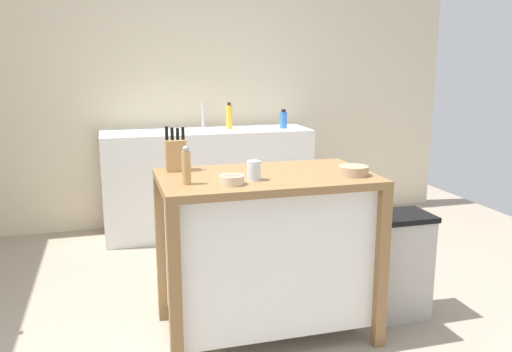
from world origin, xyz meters
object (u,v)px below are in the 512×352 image
(drinking_cup, at_px, (254,170))
(trash_bin, at_px, (397,265))
(bottle_dish_soap, at_px, (283,120))
(sink_faucet, at_px, (203,116))
(bowl_ceramic_wide, at_px, (353,170))
(pepper_grinder, at_px, (186,166))
(knife_block, at_px, (175,154))
(kitchen_island, at_px, (266,246))
(bottle_spray_cleaner, at_px, (229,117))
(bowl_stoneware_deep, at_px, (232,180))

(drinking_cup, height_order, trash_bin, drinking_cup)
(bottle_dish_soap, bearing_deg, sink_faucet, 162.28)
(bowl_ceramic_wide, height_order, pepper_grinder, pepper_grinder)
(pepper_grinder, height_order, trash_bin, pepper_grinder)
(knife_block, distance_m, bowl_ceramic_wide, 0.96)
(kitchen_island, xyz_separation_m, bottle_dish_soap, (0.71, 1.81, 0.48))
(drinking_cup, distance_m, pepper_grinder, 0.34)
(pepper_grinder, height_order, bottle_spray_cleaner, bottle_spray_cleaner)
(bowl_ceramic_wide, distance_m, trash_bin, 0.73)
(bottle_spray_cleaner, bearing_deg, knife_block, -112.22)
(drinking_cup, distance_m, bottle_dish_soap, 2.09)
(drinking_cup, height_order, pepper_grinder, pepper_grinder)
(trash_bin, bearing_deg, sink_faucet, 110.85)
(pepper_grinder, bearing_deg, bowl_stoneware_deep, -16.95)
(kitchen_island, distance_m, sink_faucet, 2.10)
(bottle_spray_cleaner, xyz_separation_m, bottle_dish_soap, (0.47, -0.09, -0.03))
(kitchen_island, relative_size, bowl_stoneware_deep, 9.32)
(bowl_ceramic_wide, bearing_deg, kitchen_island, 161.68)
(sink_faucet, height_order, bottle_dish_soap, sink_faucet)
(bowl_ceramic_wide, xyz_separation_m, bowl_stoneware_deep, (-0.66, -0.03, -0.00))
(trash_bin, xyz_separation_m, bottle_dish_soap, (-0.10, 1.83, 0.67))
(bowl_stoneware_deep, height_order, pepper_grinder, pepper_grinder)
(kitchen_island, xyz_separation_m, bottle_spray_cleaner, (0.24, 1.91, 0.51))
(bottle_dish_soap, bearing_deg, pepper_grinder, -120.75)
(bowl_stoneware_deep, distance_m, drinking_cup, 0.15)
(pepper_grinder, height_order, sink_faucet, sink_faucet)
(drinking_cup, relative_size, bottle_spray_cleaner, 0.43)
(bowl_ceramic_wide, relative_size, sink_faucet, 0.71)
(bowl_ceramic_wide, xyz_separation_m, bottle_spray_cleaner, (-0.20, 2.05, 0.09))
(bowl_ceramic_wide, distance_m, bottle_spray_cleaner, 2.06)
(knife_block, height_order, trash_bin, knife_block)
(sink_faucet, bearing_deg, bottle_dish_soap, -17.72)
(trash_bin, bearing_deg, bottle_dish_soap, 93.15)
(knife_block, relative_size, bottle_spray_cleaner, 1.06)
(kitchen_island, distance_m, bottle_spray_cleaner, 1.99)
(bowl_stoneware_deep, relative_size, pepper_grinder, 0.64)
(bowl_stoneware_deep, height_order, drinking_cup, drinking_cup)
(trash_bin, bearing_deg, kitchen_island, 178.73)
(bowl_stoneware_deep, bearing_deg, kitchen_island, 37.42)
(drinking_cup, bearing_deg, bottle_dish_soap, 67.31)
(drinking_cup, bearing_deg, sink_faucet, 86.64)
(bottle_spray_cleaner, relative_size, bottle_dish_soap, 1.37)
(kitchen_island, distance_m, knife_block, 0.70)
(kitchen_island, xyz_separation_m, pepper_grinder, (-0.44, -0.11, 0.49))
(knife_block, bearing_deg, drinking_cup, -44.94)
(trash_bin, height_order, sink_faucet, sink_faucet)
(knife_block, distance_m, pepper_grinder, 0.35)
(knife_block, height_order, sink_faucet, knife_block)
(bottle_dish_soap, bearing_deg, bowl_ceramic_wide, -97.86)
(bottle_dish_soap, bearing_deg, knife_block, -126.16)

